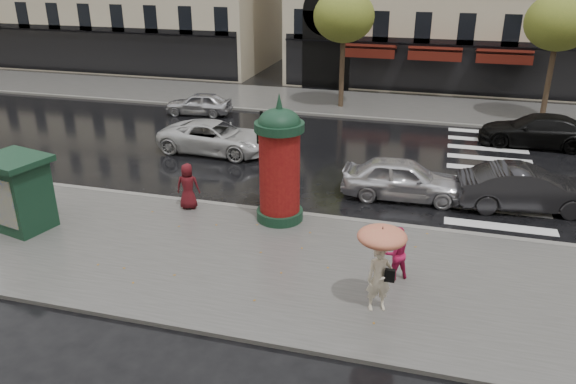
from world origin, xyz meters
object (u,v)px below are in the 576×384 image
(car_darkgrey, at_px, (526,189))
(car_black, at_px, (537,130))
(traffic_light, at_px, (262,153))
(woman_umbrella, at_px, (381,255))
(morris_column, at_px, (280,161))
(woman_red, at_px, (396,253))
(car_silver, at_px, (403,179))
(man_burgundy, at_px, (188,186))
(newsstand, at_px, (18,192))
(car_white, at_px, (215,137))
(car_far_silver, at_px, (199,104))

(car_darkgrey, xyz_separation_m, car_black, (1.26, 7.78, -0.03))
(traffic_light, bearing_deg, car_darkgrey, 18.90)
(woman_umbrella, relative_size, morris_column, 0.54)
(woman_red, xyz_separation_m, car_black, (5.21, 13.85, -0.14))
(woman_umbrella, distance_m, car_silver, 7.59)
(woman_red, relative_size, man_burgundy, 0.94)
(newsstand, bearing_deg, woman_red, 0.53)
(woman_red, bearing_deg, woman_umbrella, 49.04)
(woman_umbrella, height_order, man_burgundy, woman_umbrella)
(man_burgundy, distance_m, car_white, 6.40)
(morris_column, xyz_separation_m, traffic_light, (-0.72, 0.33, 0.10))
(newsstand, height_order, car_darkgrey, newsstand)
(woman_umbrella, relative_size, traffic_light, 0.65)
(car_white, bearing_deg, car_black, -68.16)
(newsstand, distance_m, car_white, 9.55)
(woman_red, bearing_deg, morris_column, -65.89)
(woman_umbrella, relative_size, woman_red, 1.51)
(woman_umbrella, distance_m, man_burgundy, 8.40)
(morris_column, height_order, car_darkgrey, morris_column)
(car_darkgrey, relative_size, car_black, 0.91)
(morris_column, relative_size, car_white, 0.85)
(car_far_silver, bearing_deg, woman_umbrella, 30.03)
(woman_red, xyz_separation_m, car_silver, (-0.30, 5.93, -0.13))
(car_darkgrey, relative_size, car_white, 0.93)
(woman_red, xyz_separation_m, car_far_silver, (-12.34, 14.77, -0.26))
(traffic_light, xyz_separation_m, car_silver, (4.50, 2.85, -1.52))
(man_burgundy, bearing_deg, woman_red, 146.20)
(car_white, height_order, car_black, car_black)
(woman_red, height_order, car_darkgrey, woman_red)
(woman_red, distance_m, car_black, 14.79)
(man_burgundy, bearing_deg, car_silver, -169.32)
(car_black, bearing_deg, morris_column, -39.11)
(morris_column, distance_m, newsstand, 8.38)
(morris_column, xyz_separation_m, car_far_silver, (-8.26, 12.03, -1.55))
(woman_red, xyz_separation_m, car_darkgrey, (3.95, 6.07, -0.11))
(man_burgundy, bearing_deg, car_white, -89.35)
(woman_red, bearing_deg, car_darkgrey, -155.03)
(woman_red, height_order, newsstand, newsstand)
(newsstand, xyz_separation_m, car_white, (2.96, 9.05, -0.66))
(man_burgundy, height_order, car_far_silver, man_burgundy)
(car_white, bearing_deg, woman_umbrella, -137.72)
(morris_column, xyz_separation_m, car_white, (-4.88, 6.20, -1.47))
(traffic_light, relative_size, newsstand, 1.47)
(woman_red, height_order, traffic_light, traffic_light)
(car_darkgrey, height_order, car_far_silver, car_darkgrey)
(woman_red, bearing_deg, traffic_light, -64.63)
(car_darkgrey, bearing_deg, woman_umbrella, 143.47)
(car_silver, xyz_separation_m, car_darkgrey, (4.25, 0.14, 0.02))
(car_silver, bearing_deg, car_white, 68.37)
(car_white, xyz_separation_m, car_far_silver, (-3.38, 5.83, -0.07))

